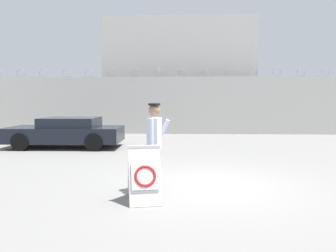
% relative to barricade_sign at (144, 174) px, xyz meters
% --- Properties ---
extents(ground_plane, '(90.00, 90.00, 0.00)m').
position_rel_barricade_sign_xyz_m(ground_plane, '(1.37, 1.14, -0.52)').
color(ground_plane, gray).
extents(perimeter_wall, '(36.00, 0.30, 3.63)m').
position_rel_barricade_sign_xyz_m(perimeter_wall, '(1.37, 12.29, 1.07)').
color(perimeter_wall, silver).
rests_on(perimeter_wall, ground_plane).
extents(building_block, '(9.63, 7.30, 7.09)m').
position_rel_barricade_sign_xyz_m(building_block, '(0.55, 18.01, 3.02)').
color(building_block, silver).
rests_on(building_block, ground_plane).
extents(barricade_sign, '(0.75, 0.96, 1.06)m').
position_rel_barricade_sign_xyz_m(barricade_sign, '(0.00, 0.00, 0.00)').
color(barricade_sign, white).
rests_on(barricade_sign, ground_plane).
extents(security_guard, '(0.46, 0.65, 1.84)m').
position_rel_barricade_sign_xyz_m(security_guard, '(0.14, 0.71, 0.52)').
color(security_guard, '#232838').
rests_on(security_guard, ground_plane).
extents(parked_car_front_coupe, '(4.49, 2.08, 1.20)m').
position_rel_barricade_sign_xyz_m(parked_car_front_coupe, '(-3.89, 6.77, 0.10)').
color(parked_car_front_coupe, black).
rests_on(parked_car_front_coupe, ground_plane).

